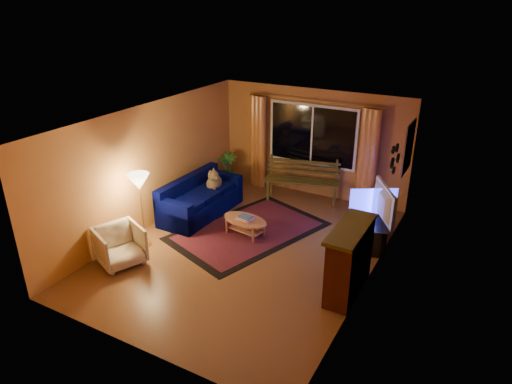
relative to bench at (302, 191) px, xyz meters
The scene contains 22 objects.
floor 2.50m from the bench, 89.91° to the right, with size 4.50×6.00×0.02m, color brown.
ceiling 3.36m from the bench, 89.91° to the right, with size 4.50×6.00×0.02m, color white.
wall_back 1.13m from the bench, 89.58° to the left, with size 4.50×0.02×2.50m, color #BE783B.
wall_left 3.50m from the bench, 132.26° to the right, with size 0.02×6.00×2.50m, color #BE783B.
wall_right 3.51m from the bench, 47.65° to the right, with size 0.02×6.00×2.50m, color #BE783B.
window 1.29m from the bench, 89.52° to the left, with size 2.00×0.02×1.30m, color black.
curtain_rod 2.04m from the bench, 89.47° to the left, with size 0.03×0.03×3.20m, color #BF8C3F.
curtain_left 1.65m from the bench, 163.58° to the left, with size 0.36×0.36×2.24m, color orange.
curtain_right 1.66m from the bench, 16.34° to the left, with size 0.36×0.36×2.24m, color orange.
bench is the anchor object (origin of this frame).
potted_plant 1.97m from the bench, behind, with size 0.48×0.48×0.86m, color #235B1E.
sofa 2.34m from the bench, 133.79° to the right, with size 0.86×2.02×0.82m, color #000233.
dog 2.03m from the bench, 141.79° to the right, with size 0.30×0.42×0.46m, color olive, non-canonical shape.
armchair 4.35m from the bench, 113.43° to the right, with size 0.74×0.70×0.76m, color #C6B498.
floor_lamp 3.78m from the bench, 118.61° to the right, with size 0.24×0.24×1.44m, color #BF8C3F.
rug 1.93m from the bench, 100.18° to the right, with size 1.90×3.00×0.02m, color maroon.
coffee_table 2.07m from the bench, 98.68° to the right, with size 0.97×0.97×0.35m, color #AC6848.
tv_console 2.27m from the bench, 28.10° to the right, with size 0.41×1.23×0.51m, color black.
television 2.35m from the bench, 28.10° to the right, with size 1.12×0.15×0.64m, color black.
fireplace 3.55m from the bench, 54.54° to the right, with size 0.40×1.20×1.10m, color maroon.
mirror_cluster 2.95m from the bench, 28.12° to the right, with size 0.06×0.60×0.56m, color black, non-canonical shape.
painting 2.63m from the bench, ahead, with size 0.04×0.76×0.96m, color #ED5210.
Camera 1 is at (3.71, -6.45, 4.40)m, focal length 32.00 mm.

